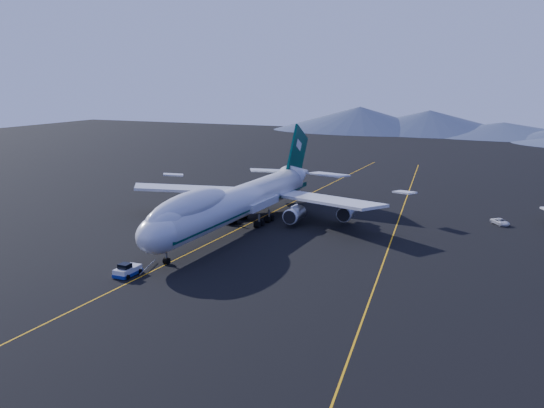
% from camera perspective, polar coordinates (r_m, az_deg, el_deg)
% --- Properties ---
extents(ground, '(500.00, 500.00, 0.00)m').
position_cam_1_polar(ground, '(125.31, -3.13, -2.33)').
color(ground, black).
rests_on(ground, ground).
extents(taxiway_line_main, '(0.25, 220.00, 0.01)m').
position_cam_1_polar(taxiway_line_main, '(125.30, -3.13, -2.33)').
color(taxiway_line_main, orange).
rests_on(taxiway_line_main, ground).
extents(taxiway_line_side, '(28.08, 198.09, 0.01)m').
position_cam_1_polar(taxiway_line_side, '(124.56, 11.42, -2.64)').
color(taxiway_line_side, orange).
rests_on(taxiway_line_side, ground).
extents(boeing_747, '(59.62, 72.43, 19.37)m').
position_cam_1_polar(boeing_747, '(124.04, -3.15, 0.28)').
color(boeing_747, silver).
rests_on(boeing_747, ground).
extents(pushback_tug, '(2.79, 4.81, 2.09)m').
position_cam_1_polar(pushback_tug, '(98.69, -13.43, -6.18)').
color(pushback_tug, silver).
rests_on(pushback_tug, ground).
extents(service_van, '(4.64, 5.04, 1.31)m').
position_cam_1_polar(service_van, '(137.07, 20.69, -1.57)').
color(service_van, silver).
rests_on(service_van, ground).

